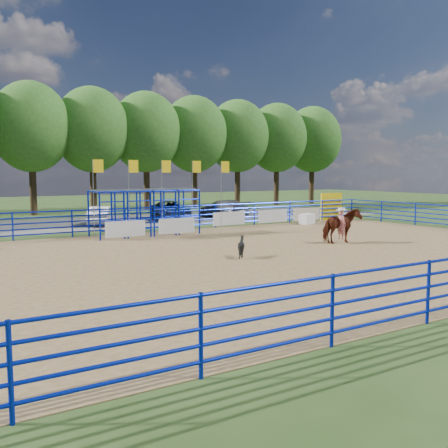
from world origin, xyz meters
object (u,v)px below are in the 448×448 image
(car_d, at_px, (224,209))
(calf, at_px, (241,247))
(horse_and_rider, at_px, (341,224))
(announcer_table, at_px, (307,219))
(car_b, at_px, (100,215))
(car_c, at_px, (170,211))

(car_d, bearing_deg, calf, 56.66)
(horse_and_rider, height_order, calf, horse_and_rider)
(calf, xyz_separation_m, car_d, (8.93, 16.12, 0.24))
(announcer_table, distance_m, car_d, 7.60)
(car_b, bearing_deg, car_c, -148.04)
(car_b, xyz_separation_m, car_c, (5.51, 0.74, 0.06))
(horse_and_rider, bearing_deg, car_d, 80.97)
(car_b, bearing_deg, announcer_table, 174.68)
(calf, bearing_deg, car_c, -25.46)
(car_b, relative_size, car_c, 0.77)
(car_c, relative_size, car_d, 1.03)
(announcer_table, relative_size, car_d, 0.27)
(car_d, bearing_deg, announcer_table, 102.75)
(horse_and_rider, relative_size, car_b, 0.65)
(car_b, bearing_deg, car_d, -153.61)
(announcer_table, height_order, car_c, car_c)
(car_c, height_order, car_d, car_d)
(car_c, bearing_deg, car_d, 7.28)
(announcer_table, relative_size, car_c, 0.26)
(horse_and_rider, relative_size, car_c, 0.50)
(announcer_table, distance_m, calf, 14.25)
(car_b, bearing_deg, calf, 117.81)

